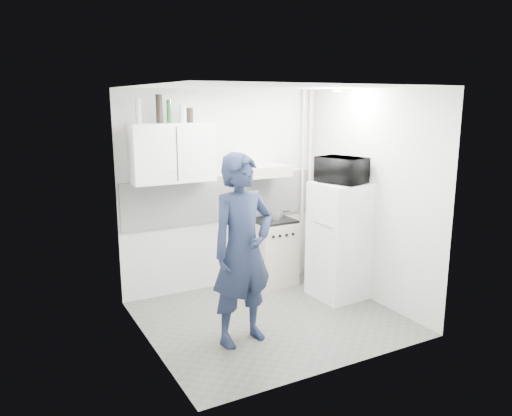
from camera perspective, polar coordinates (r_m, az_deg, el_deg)
name	(u,v)px	position (r m, az deg, el deg)	size (l,w,h in m)	color
floor	(271,318)	(5.90, 1.70, -12.48)	(2.80, 2.80, 0.00)	#545350
ceiling	(272,87)	(5.35, 1.88, 13.68)	(2.80, 2.80, 0.00)	white
wall_back	(224,191)	(6.57, -3.69, 2.01)	(2.80, 2.80, 0.00)	beige
wall_left	(147,223)	(4.94, -12.40, -1.69)	(2.60, 2.60, 0.00)	beige
wall_right	(370,197)	(6.29, 12.90, 1.25)	(2.60, 2.60, 0.00)	beige
person	(243,250)	(5.04, -1.55, -4.84)	(0.72, 0.47, 1.97)	#1B233C
stove	(272,252)	(6.83, 1.88, -5.06)	(0.54, 0.54, 0.87)	beige
fridge	(339,240)	(6.37, 9.51, -3.68)	(0.61, 0.61, 1.47)	white
stove_top	(273,220)	(6.71, 1.91, -1.39)	(0.52, 0.52, 0.03)	black
saucepan	(276,215)	(6.72, 2.30, -0.77)	(0.19, 0.19, 0.10)	silver
microwave	(342,170)	(6.19, 9.80, 4.30)	(0.39, 0.57, 0.32)	black
bottle_a	(138,111)	(5.91, -13.32, 10.74)	(0.07, 0.07, 0.29)	#B2B7BC
bottle_c	(159,109)	(5.98, -11.00, 11.06)	(0.08, 0.08, 0.33)	black
bottle_d	(169,111)	(6.02, -9.89, 10.82)	(0.06, 0.06, 0.27)	#144C1E
canister_a	(183,114)	(6.08, -8.34, 10.60)	(0.08, 0.08, 0.21)	#B2B7BC
canister_b	(189,115)	(6.10, -7.64, 10.47)	(0.09, 0.09, 0.18)	black
upper_cabinet	(172,153)	(6.06, -9.56, 6.25)	(1.00, 0.35, 0.70)	white
range_hood	(263,170)	(6.51, 0.81, 4.34)	(0.60, 0.50, 0.14)	beige
backsplash	(224,198)	(6.57, -3.63, 1.13)	(2.74, 0.03, 0.60)	white
pipe_a	(309,184)	(7.14, 6.12, 2.78)	(0.05, 0.05, 2.60)	beige
pipe_b	(302,184)	(7.07, 5.31, 2.71)	(0.04, 0.04, 2.60)	beige
ceiling_spot_fixture	(337,91)	(6.08, 9.29, 13.08)	(0.10, 0.10, 0.02)	white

